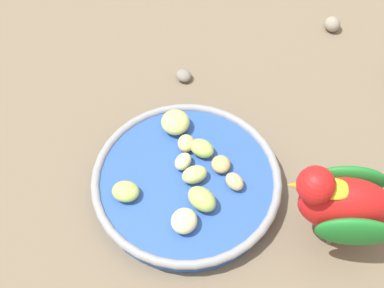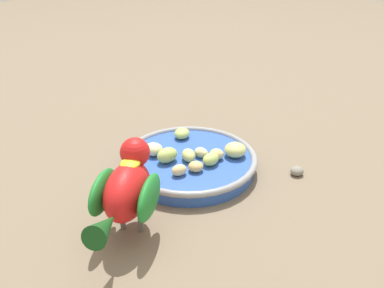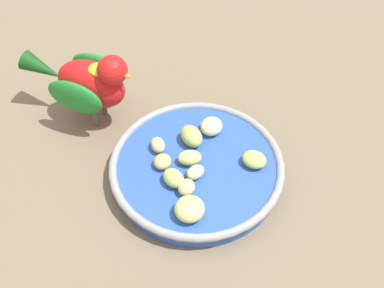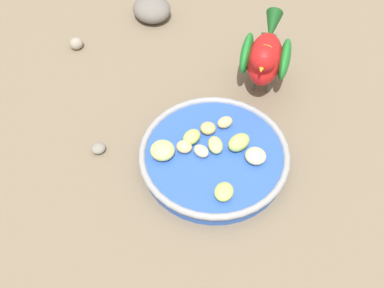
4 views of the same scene
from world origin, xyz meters
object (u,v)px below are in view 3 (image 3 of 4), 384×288
feeding_bowl (197,168)px  apple_piece_0 (195,172)px  apple_piece_3 (190,158)px  apple_piece_7 (190,209)px  apple_piece_4 (191,136)px  apple_piece_9 (173,177)px  parrot (89,81)px  apple_piece_8 (186,187)px  apple_piece_2 (163,162)px  apple_piece_5 (254,160)px  apple_piece_6 (158,145)px  apple_piece_1 (211,126)px

feeding_bowl → apple_piece_0: apple_piece_0 is taller
apple_piece_3 → apple_piece_7: 0.08m
apple_piece_4 → apple_piece_9: 0.07m
apple_piece_0 → apple_piece_7: size_ratio=0.67×
apple_piece_7 → parrot: bearing=-176.3°
feeding_bowl → apple_piece_7: apple_piece_7 is taller
feeding_bowl → apple_piece_7: 0.08m
apple_piece_8 → apple_piece_2: bearing=-176.4°
apple_piece_8 → apple_piece_3: bearing=142.0°
apple_piece_5 → apple_piece_7: bearing=-80.3°
apple_piece_5 → apple_piece_9: 0.11m
feeding_bowl → apple_piece_8: bearing=-49.7°
apple_piece_5 → apple_piece_7: apple_piece_7 is taller
apple_piece_8 → apple_piece_6: bearing=175.7°
apple_piece_5 → parrot: size_ratio=0.20×
apple_piece_0 → parrot: 0.21m
apple_piece_0 → apple_piece_1: size_ratio=0.78×
apple_piece_7 → apple_piece_9: bearing=170.4°
feeding_bowl → apple_piece_9: (0.01, -0.04, 0.02)m
apple_piece_0 → apple_piece_3: bearing=164.5°
apple_piece_6 → apple_piece_5: bearing=45.5°
apple_piece_7 → apple_piece_8: (-0.03, 0.02, -0.00)m
apple_piece_2 → parrot: bearing=-170.0°
apple_piece_7 → apple_piece_8: size_ratio=1.55×
apple_piece_0 → parrot: parrot is taller
apple_piece_2 → apple_piece_8: apple_piece_8 is taller
apple_piece_7 → parrot: 0.25m
apple_piece_1 → apple_piece_6: apple_piece_1 is taller
apple_piece_7 → apple_piece_0: bearing=139.6°
feeding_bowl → apple_piece_6: apple_piece_6 is taller
apple_piece_9 → apple_piece_6: bearing=168.0°
apple_piece_4 → apple_piece_9: bearing=-52.8°
feeding_bowl → apple_piece_6: (-0.05, -0.03, 0.02)m
feeding_bowl → apple_piece_2: bearing=-120.2°
apple_piece_6 → parrot: 0.14m
apple_piece_6 → apple_piece_9: apple_piece_9 is taller
feeding_bowl → parrot: bearing=-159.4°
apple_piece_0 → apple_piece_2: bearing=-145.5°
apple_piece_2 → apple_piece_4: apple_piece_4 is taller
apple_piece_2 → apple_piece_6: (-0.03, 0.01, 0.00)m
apple_piece_4 → parrot: bearing=-149.6°
apple_piece_3 → parrot: (-0.17, -0.06, 0.04)m
apple_piece_3 → apple_piece_9: 0.04m
apple_piece_5 → apple_piece_0: bearing=-108.3°
apple_piece_1 → apple_piece_5: size_ratio=0.99×
apple_piece_3 → apple_piece_5: (0.05, 0.07, -0.00)m
apple_piece_3 → apple_piece_6: (-0.04, -0.02, -0.00)m
apple_piece_4 → feeding_bowl: bearing=-23.2°
apple_piece_4 → apple_piece_0: bearing=-28.4°
apple_piece_6 → apple_piece_9: 0.06m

